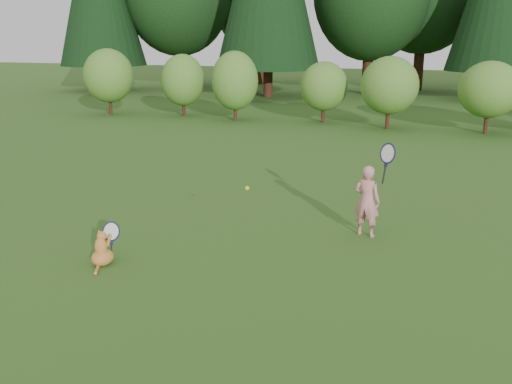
% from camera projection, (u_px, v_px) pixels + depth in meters
% --- Properties ---
extents(ground, '(100.00, 100.00, 0.00)m').
position_uv_depth(ground, '(229.00, 245.00, 9.26)').
color(ground, '#2B5117').
rests_on(ground, ground).
extents(shrub_row, '(28.00, 3.00, 2.80)m').
position_uv_depth(shrub_row, '(355.00, 88.00, 20.79)').
color(shrub_row, '#487A26').
rests_on(shrub_row, ground).
extents(child, '(0.72, 0.49, 1.83)m').
position_uv_depth(child, '(368.00, 199.00, 9.52)').
color(child, '#D17D7F').
rests_on(child, ground).
extents(cat, '(0.38, 0.75, 0.72)m').
position_uv_depth(cat, '(102.00, 247.00, 8.43)').
color(cat, '#C55F26').
rests_on(cat, ground).
extents(tennis_ball, '(0.07, 0.07, 0.07)m').
position_uv_depth(tennis_ball, '(247.00, 188.00, 8.58)').
color(tennis_ball, '#CACA17').
rests_on(tennis_ball, ground).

